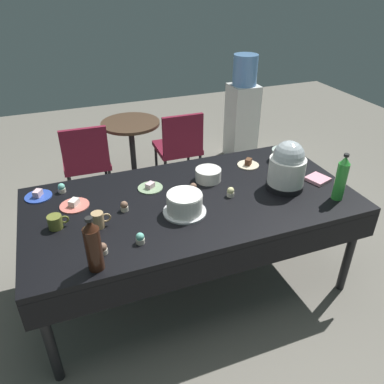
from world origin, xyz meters
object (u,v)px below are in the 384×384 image
at_px(dessert_plate_coral, 74,205).
at_px(coffee_mug_olive, 56,222).
at_px(soda_bottle_cola, 93,246).
at_px(round_cafe_table, 132,142).
at_px(maroon_chair_right, 179,145).
at_px(cupcake_mint, 231,192).
at_px(cupcake_berry, 140,238).
at_px(maroon_chair_left, 86,159).
at_px(cupcake_rose, 62,188).
at_px(frosted_layer_cake, 185,204).
at_px(cupcake_lemon, 103,249).
at_px(potluck_table, 192,206).
at_px(dessert_plate_cobalt, 38,195).
at_px(slow_cooker, 287,167).
at_px(dessert_plate_sage, 150,187).
at_px(water_cooler, 242,111).
at_px(cupcake_vanilla, 193,188).
at_px(soda_bottle_lime_soda, 341,178).
at_px(coffee_mug_tan, 99,220).
at_px(dessert_plate_cream, 248,164).
at_px(glass_salad_bowl, 284,155).
at_px(ceramic_snack_bowl, 208,175).

bearing_deg(dessert_plate_coral, coffee_mug_olive, -121.55).
bearing_deg(soda_bottle_cola, round_cafe_table, 72.68).
xyz_separation_m(coffee_mug_olive, maroon_chair_right, (1.27, 1.43, -0.30)).
relative_size(cupcake_mint, cupcake_berry, 1.00).
bearing_deg(maroon_chair_left, cupcake_rose, -104.19).
distance_m(frosted_layer_cake, cupcake_lemon, 0.59).
relative_size(potluck_table, dessert_plate_cobalt, 12.23).
xyz_separation_m(slow_cooker, dessert_plate_sage, (-0.89, 0.33, -0.16)).
xyz_separation_m(potluck_table, cupcake_lemon, (-0.65, -0.35, 0.09)).
relative_size(dessert_plate_coral, water_cooler, 0.15).
bearing_deg(coffee_mug_olive, dessert_plate_coral, 58.45).
distance_m(cupcake_vanilla, soda_bottle_lime_soda, 0.98).
height_order(dessert_plate_coral, cupcake_mint, cupcake_mint).
xyz_separation_m(cupcake_berry, round_cafe_table, (0.39, 1.98, -0.28)).
xyz_separation_m(dessert_plate_cobalt, coffee_mug_tan, (0.33, -0.49, 0.04)).
bearing_deg(round_cafe_table, dessert_plate_cream, -64.75).
relative_size(slow_cooker, dessert_plate_coral, 1.85).
bearing_deg(maroon_chair_left, cupcake_berry, -86.39).
height_order(dessert_plate_coral, cupcake_rose, cupcake_rose).
xyz_separation_m(cupcake_mint, soda_bottle_cola, (-0.96, -0.39, 0.12)).
bearing_deg(water_cooler, maroon_chair_left, -166.62).
relative_size(maroon_chair_left, maroon_chair_right, 1.00).
xyz_separation_m(glass_salad_bowl, coffee_mug_olive, (-1.76, -0.30, -0.00)).
relative_size(dessert_plate_cobalt, maroon_chair_left, 0.21).
xyz_separation_m(glass_salad_bowl, water_cooler, (0.47, 1.59, -0.21)).
relative_size(glass_salad_bowl, cupcake_lemon, 2.86).
xyz_separation_m(ceramic_snack_bowl, dessert_plate_cobalt, (-1.17, 0.19, -0.03)).
relative_size(slow_cooker, cupcake_lemon, 5.22).
relative_size(glass_salad_bowl, dessert_plate_cobalt, 1.07).
bearing_deg(slow_cooker, cupcake_rose, 161.39).
distance_m(coffee_mug_tan, coffee_mug_olive, 0.26).
xyz_separation_m(slow_cooker, coffee_mug_tan, (-1.29, -0.00, -0.12)).
xyz_separation_m(dessert_plate_cobalt, water_cooler, (2.33, 1.48, -0.17)).
xyz_separation_m(dessert_plate_cream, coffee_mug_olive, (-1.46, -0.32, 0.03)).
relative_size(glass_salad_bowl, cupcake_vanilla, 2.86).
xyz_separation_m(soda_bottle_lime_soda, water_cooler, (0.45, 2.22, -0.31)).
bearing_deg(potluck_table, glass_salad_bowl, 17.38).
bearing_deg(soda_bottle_lime_soda, dessert_plate_sage, 153.20).
xyz_separation_m(dessert_plate_cobalt, soda_bottle_lime_soda, (1.88, -0.73, 0.14)).
height_order(cupcake_mint, cupcake_rose, same).
xyz_separation_m(dessert_plate_coral, water_cooler, (2.11, 1.68, -0.17)).
bearing_deg(dessert_plate_sage, glass_salad_bowl, 2.51).
height_order(potluck_table, frosted_layer_cake, frosted_layer_cake).
xyz_separation_m(frosted_layer_cake, cupcake_rose, (-0.71, 0.54, -0.03)).
distance_m(dessert_plate_cobalt, dessert_plate_sage, 0.76).
bearing_deg(potluck_table, soda_bottle_cola, -146.98).
height_order(cupcake_rose, soda_bottle_lime_soda, soda_bottle_lime_soda).
bearing_deg(cupcake_berry, coffee_mug_olive, 143.41).
xyz_separation_m(ceramic_snack_bowl, maroon_chair_right, (0.20, 1.22, -0.30)).
xyz_separation_m(soda_bottle_cola, soda_bottle_lime_soda, (1.62, 0.11, 0.01)).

